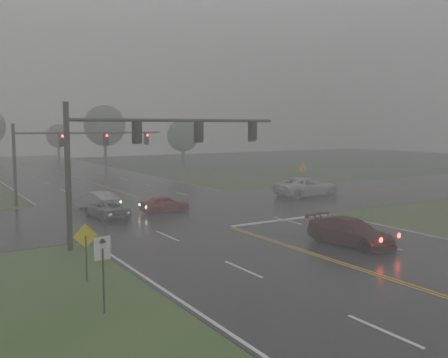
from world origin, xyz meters
TOP-DOWN VIEW (x-y plane):
  - ground at (0.00, 0.00)m, footprint 180.00×180.00m
  - main_road at (0.00, 20.00)m, footprint 18.00×160.00m
  - cross_street at (0.00, 22.00)m, footprint 120.00×14.00m
  - stop_bar at (4.50, 14.40)m, footprint 8.50×0.50m
  - sedan_maroon at (3.00, 6.73)m, footprint 2.71×5.31m
  - sedan_red at (-1.15, 21.51)m, footprint 3.76×1.62m
  - sedan_silver at (-5.22, 25.41)m, footprint 2.75×4.61m
  - car_grey at (-5.54, 21.80)m, footprint 2.39×4.54m
  - pickup_white at (13.60, 22.40)m, footprint 6.40×3.20m
  - signal_gantry_near at (-6.23, 13.73)m, footprint 13.08×0.34m
  - signal_gantry_far at (-6.21, 30.28)m, footprint 12.76×0.34m
  - sign_diamond_west at (-11.03, 7.93)m, footprint 1.02×0.09m
  - sign_arrow_white at (-11.53, 4.16)m, footprint 0.60×0.12m
  - sign_diamond_east at (14.93, 24.62)m, footprint 1.20×0.35m
  - tree_ne_a at (9.46, 67.37)m, footprint 6.70×6.70m
  - tree_e_near at (19.21, 58.61)m, footprint 5.05×5.05m
  - tree_n_far at (7.04, 88.65)m, footprint 4.63×4.63m

SIDE VIEW (x-z plane):
  - ground at x=0.00m, z-range 0.00..0.00m
  - main_road at x=0.00m, z-range -0.01..0.01m
  - cross_street at x=0.00m, z-range -0.01..0.01m
  - stop_bar at x=4.50m, z-range 0.00..0.00m
  - sedan_maroon at x=3.00m, z-range -0.74..0.74m
  - sedan_red at x=-1.15m, z-range -0.63..0.63m
  - sedan_silver at x=-5.22m, z-range -0.72..0.72m
  - car_grey at x=-5.54m, z-range -0.61..0.61m
  - pickup_white at x=13.60m, z-range -0.87..0.87m
  - sign_diamond_west at x=-11.03m, z-range 0.43..2.89m
  - sign_arrow_white at x=-11.53m, z-range 0.54..3.23m
  - sign_diamond_east at x=14.93m, z-range 0.51..3.46m
  - tree_n_far at x=7.04m, z-range 1.06..7.86m
  - signal_gantry_far at x=-6.21m, z-range 1.38..8.03m
  - tree_e_near at x=19.21m, z-range 1.16..8.57m
  - signal_gantry_near at x=-6.23m, z-range 1.53..9.22m
  - tree_ne_a at x=9.46m, z-range 1.55..11.40m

